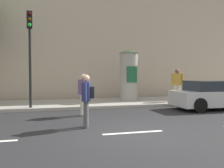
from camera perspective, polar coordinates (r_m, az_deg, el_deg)
ground_plane at (r=7.57m, az=4.64°, el=-10.57°), size 80.00×80.00×0.00m
sidewalk_curb at (r=14.24m, az=-5.28°, el=-4.21°), size 36.00×4.00×0.15m
lane_markings at (r=7.57m, az=4.64°, el=-10.54°), size 25.80×0.16×0.01m
building_backdrop at (r=19.36m, az=-8.10°, el=11.80°), size 36.00×5.00×9.79m
traffic_light at (r=12.23m, az=-17.53°, el=8.48°), size 0.24×0.45×4.27m
poster_column at (r=15.01m, az=3.68°, el=2.05°), size 1.13×1.13×2.91m
pedestrian_with_bag at (r=8.15m, az=-5.53°, el=-2.60°), size 0.47×0.64×1.65m
pedestrian_in_dark_shirt at (r=10.49m, az=-6.18°, el=-1.49°), size 0.49×0.57×1.67m
pedestrian_with_backpack at (r=15.01m, az=14.09°, el=0.49°), size 0.54×0.54×1.79m
parked_car_silver at (r=13.33m, az=21.95°, el=-2.28°), size 4.35×1.96×1.35m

